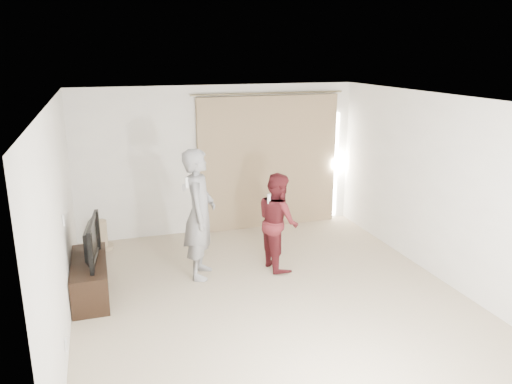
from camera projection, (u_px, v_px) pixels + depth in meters
floor at (269, 296)px, 6.65m from camera, size 5.50×5.50×0.00m
wall_back at (219, 160)px, 8.82m from camera, size 5.00×0.04×2.60m
wall_left at (59, 223)px, 5.57m from camera, size 0.04×5.50×2.60m
ceiling at (271, 99)px, 5.95m from camera, size 5.00×5.50×0.01m
curtain at (269, 162)px, 9.05m from camera, size 2.80×0.11×2.46m
tv_console at (90, 278)px, 6.61m from camera, size 0.45×1.29×0.50m
tv at (86, 241)px, 6.47m from camera, size 0.22×0.97×0.55m
scratching_post at (101, 238)px, 8.19m from camera, size 0.37×0.37×0.49m
person_man at (200, 214)px, 7.03m from camera, size 0.65×0.79×1.87m
person_woman at (278, 221)px, 7.37m from camera, size 0.61×0.75×1.46m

